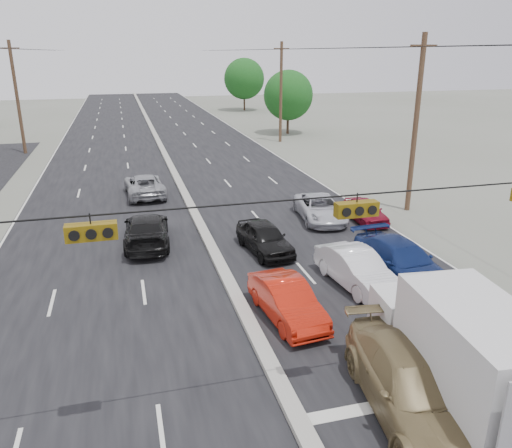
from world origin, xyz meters
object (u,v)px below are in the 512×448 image
at_px(tan_sedan, 415,386).
at_px(oncoming_far, 144,185).
at_px(queue_car_b, 357,269).
at_px(utility_pole_left_c, 17,97).
at_px(utility_pole_right_b, 416,124).
at_px(tree_right_mid, 288,95).
at_px(queue_car_d, 401,261).
at_px(utility_pole_right_c, 281,92).
at_px(red_sedan, 287,301).
at_px(queue_car_a, 265,238).
at_px(queue_car_c, 320,209).
at_px(oncoming_near, 147,230).
at_px(tree_right_far, 244,79).
at_px(box_truck, 459,350).
at_px(queue_car_e, 366,211).

distance_m(tan_sedan, oncoming_far, 23.84).
bearing_deg(queue_car_b, utility_pole_left_c, 111.17).
xyz_separation_m(utility_pole_left_c, utility_pole_right_b, (25.00, -25.00, 0.00)).
xyz_separation_m(tree_right_mid, queue_car_d, (-8.00, -38.51, -3.56)).
bearing_deg(utility_pole_right_c, tan_sedan, -103.06).
bearing_deg(red_sedan, tree_right_mid, 65.54).
xyz_separation_m(red_sedan, queue_car_a, (0.97, 6.21, 0.01)).
xyz_separation_m(queue_car_c, oncoming_near, (-9.62, -1.31, 0.08)).
height_order(queue_car_b, oncoming_near, oncoming_near).
bearing_deg(tree_right_mid, red_sedan, -108.60).
bearing_deg(queue_car_b, red_sedan, -159.85).
bearing_deg(tree_right_far, box_truck, -99.39).
height_order(utility_pole_right_c, oncoming_near, utility_pole_right_c).
xyz_separation_m(queue_car_b, queue_car_d, (2.08, 0.16, 0.04)).
relative_size(box_truck, queue_car_b, 1.45).
bearing_deg(red_sedan, queue_car_c, 56.14).
bearing_deg(utility_pole_right_c, box_truck, -101.37).
xyz_separation_m(utility_pole_right_c, red_sedan, (-11.10, -35.42, -4.41)).
height_order(queue_car_a, queue_car_b, queue_car_b).
relative_size(box_truck, oncoming_near, 1.24).
relative_size(tree_right_mid, queue_car_b, 1.60).
bearing_deg(oncoming_far, queue_car_b, 112.34).
distance_m(utility_pole_left_c, tan_sedan, 43.99).
height_order(tree_right_mid, queue_car_e, tree_right_mid).
xyz_separation_m(queue_car_a, queue_car_e, (6.64, 2.81, -0.08)).
relative_size(queue_car_b, oncoming_far, 0.87).
bearing_deg(tree_right_far, tree_right_mid, -92.29).
bearing_deg(utility_pole_right_b, queue_car_d, -122.88).
height_order(utility_pole_right_c, oncoming_far, utility_pole_right_c).
xyz_separation_m(utility_pole_right_b, utility_pole_right_c, (0.00, 25.00, 0.00)).
height_order(utility_pole_left_c, oncoming_far, utility_pole_left_c).
bearing_deg(tan_sedan, utility_pole_right_c, 84.46).
relative_size(queue_car_a, queue_car_e, 1.12).
bearing_deg(queue_car_a, oncoming_far, 105.98).
distance_m(box_truck, red_sedan, 6.22).
distance_m(utility_pole_left_c, queue_car_a, 33.07).
xyz_separation_m(queue_car_a, oncoming_far, (-4.91, 11.44, 0.00)).
bearing_deg(utility_pole_right_c, oncoming_far, -130.25).
height_order(red_sedan, queue_car_b, queue_car_b).
distance_m(tree_right_mid, box_truck, 47.16).
xyz_separation_m(red_sedan, queue_car_d, (5.60, 1.91, 0.09)).
relative_size(utility_pole_right_c, oncoming_far, 1.95).
height_order(tree_right_far, queue_car_a, tree_right_far).
height_order(utility_pole_right_b, utility_pole_right_c, same).
xyz_separation_m(tree_right_mid, oncoming_far, (-17.54, -22.77, -3.63)).
bearing_deg(tan_sedan, tree_right_mid, 82.89).
xyz_separation_m(queue_car_b, queue_car_c, (1.78, 8.22, -0.06)).
height_order(utility_pole_left_c, queue_car_a, utility_pole_left_c).
xyz_separation_m(utility_pole_right_b, oncoming_far, (-15.04, 7.23, -4.40)).
relative_size(tree_right_mid, oncoming_far, 1.40).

